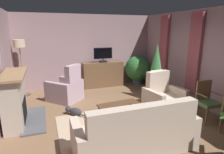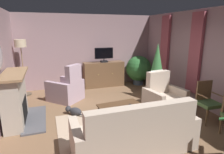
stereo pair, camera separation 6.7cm
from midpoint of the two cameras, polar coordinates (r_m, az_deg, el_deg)
ground_plane at (r=4.90m, az=1.53°, el=-12.35°), size 5.72×6.68×0.04m
wall_back at (r=7.41m, az=-6.87°, el=7.75°), size 5.72×0.10×2.72m
wall_right_with_window at (r=5.90m, az=26.19°, el=4.80°), size 0.10×6.68×2.72m
curtain_panel_near at (r=5.97m, az=24.03°, el=6.44°), size 0.10×0.44×2.28m
curtain_panel_far at (r=7.13m, az=15.84°, el=8.18°), size 0.10×0.44×2.28m
rug_central at (r=4.50m, az=-1.33°, el=-14.53°), size 2.16×1.77×0.01m
fireplace at (r=4.98m, az=-26.50°, el=-6.04°), size 0.85×1.50×1.21m
tv_cabinet at (r=7.35m, az=-2.23°, el=0.66°), size 1.55×0.46×0.96m
television at (r=7.16m, az=-2.17°, el=6.77°), size 0.70×0.20×0.55m
coffee_table at (r=4.61m, az=2.93°, el=-8.94°), size 1.08×0.66×0.41m
tv_remote at (r=4.55m, az=5.96°, el=-8.55°), size 0.11×0.18×0.02m
sofa_floral at (r=3.59m, az=7.57°, el=-16.78°), size 2.23×0.88×0.99m
armchair_near_window at (r=6.08m, az=-13.19°, el=-3.68°), size 1.21×1.22×1.15m
armchair_in_far_corner at (r=5.38m, az=15.53°, el=-6.30°), size 1.05×0.93×1.07m
side_chair_far_end at (r=5.13m, az=27.02°, el=-6.24°), size 0.49×0.48×0.97m
potted_plant_small_fern_corner at (r=7.67m, az=8.24°, el=2.42°), size 1.01×1.01×1.15m
potted_plant_on_hearth_side at (r=6.05m, az=13.59°, el=2.26°), size 0.58×0.58×1.77m
cat at (r=5.09m, az=-10.95°, el=-9.99°), size 0.51×0.53×0.22m
floor_lamp at (r=6.81m, az=-25.38°, el=6.88°), size 0.35×0.35×1.86m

